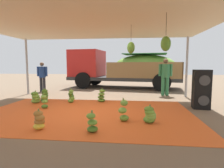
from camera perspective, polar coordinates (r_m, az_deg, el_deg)
ground_plane at (r=8.55m, az=-3.01°, el=-3.84°), size 40.00×40.00×0.00m
tarp_orange at (r=5.67m, az=-7.88°, el=-8.89°), size 6.30×4.08×0.01m
tent_canopy at (r=5.53m, az=-8.31°, el=18.61°), size 8.00×7.00×2.75m
banana_bunch_0 at (r=6.57m, az=-20.18°, el=-5.28°), size 0.29×0.30×0.50m
banana_bunch_1 at (r=4.52m, az=-21.62°, el=-10.44°), size 0.35×0.35×0.47m
banana_bunch_2 at (r=7.55m, az=-22.56°, el=-3.95°), size 0.45×0.45×0.48m
banana_bunch_3 at (r=7.21m, az=-3.26°, el=-3.74°), size 0.42×0.44×0.56m
banana_bunch_4 at (r=4.75m, az=11.61°, el=-9.40°), size 0.43×0.41×0.45m
banana_bunch_5 at (r=7.63m, az=-20.13°, el=-3.52°), size 0.38×0.36×0.55m
banana_bunch_6 at (r=7.25m, az=-12.51°, el=-3.78°), size 0.31×0.30×0.55m
banana_bunch_7 at (r=4.80m, az=3.60°, el=-8.43°), size 0.34×0.33×0.59m
banana_bunch_8 at (r=4.06m, az=-6.20°, el=-11.97°), size 0.33×0.33×0.48m
cargo_truck_main at (r=11.77m, az=3.13°, el=5.10°), size 7.12×3.34×2.40m
worker_0 at (r=10.62m, az=-20.76°, el=2.73°), size 0.58×0.36×1.59m
worker_1 at (r=9.07m, az=16.18°, el=2.96°), size 0.64×0.39×1.74m
speaker_stack at (r=6.78m, az=25.91°, el=-1.48°), size 0.57×0.54×1.29m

